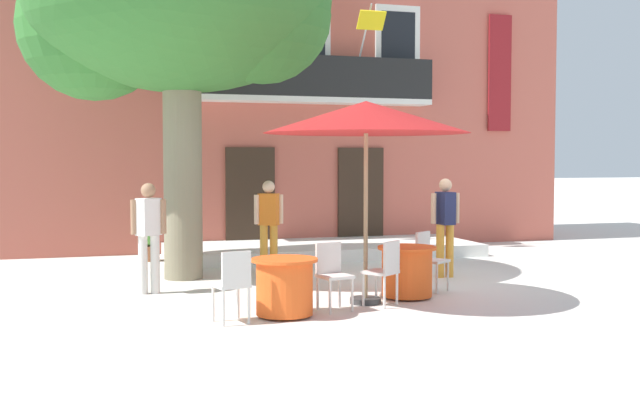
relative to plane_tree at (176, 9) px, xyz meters
The scene contains 15 objects.
ground_plane 6.17m from the plane_tree, 20.92° to the right, with size 120.00×120.00×0.00m, color silver.
building_facade 6.47m from the plane_tree, 59.05° to the left, with size 13.00×5.09×7.50m.
entrance_step_platform 5.98m from the plane_tree, 34.58° to the left, with size 6.51×2.48×0.25m, color silver.
plane_tree is the anchor object (origin of this frame).
cafe_table_near_tree 5.62m from the plane_tree, 75.86° to the right, with size 0.86×0.86×0.76m.
cafe_chair_near_tree_0 5.61m from the plane_tree, 87.00° to the right, with size 0.48×0.48×0.91m.
cafe_chair_near_tree_1 5.55m from the plane_tree, 64.46° to the right, with size 0.47×0.47×0.91m.
cafe_table_middle 5.88m from the plane_tree, 44.08° to the right, with size 0.86×0.86×0.76m.
cafe_chair_middle_0 5.89m from the plane_tree, 34.01° to the right, with size 0.56×0.56×0.91m.
cafe_chair_middle_1 5.80m from the plane_tree, 54.48° to the right, with size 0.56×0.56×0.91m.
cafe_umbrella 4.30m from the plane_tree, 54.13° to the right, with size 2.90×2.90×2.85m.
ground_planter_left 4.82m from the plane_tree, 97.17° to the left, with size 0.41×0.41×0.74m.
pedestrian_near_entrance 3.96m from the plane_tree, ahead, with size 0.53×0.37×1.66m.
pedestrian_mid_plaza 5.82m from the plane_tree, 15.92° to the right, with size 0.53×0.36×1.71m.
pedestrian_by_tree 3.92m from the plane_tree, 113.53° to the right, with size 0.53×0.38×1.68m.
Camera 1 is at (-5.45, -11.76, 2.04)m, focal length 43.31 mm.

